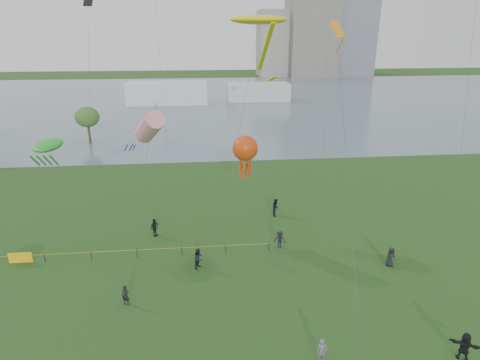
{
  "coord_description": "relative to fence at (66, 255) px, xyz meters",
  "views": [
    {
      "loc": [
        -2.93,
        -19.77,
        19.1
      ],
      "look_at": [
        0.0,
        10.0,
        8.0
      ],
      "focal_mm": 30.0,
      "sensor_mm": 36.0,
      "label": 1
    }
  ],
  "objects": [
    {
      "name": "kite_windsock",
      "position": [
        7.35,
        5.88,
        10.01
      ],
      "size": [
        4.27,
        6.87,
        12.5
      ],
      "rotation": [
        0.0,
        0.0,
        0.3
      ],
      "color": "#3F3F42"
    },
    {
      "name": "spectator_e",
      "position": [
        27.91,
        -14.14,
        0.39
      ],
      "size": [
        1.79,
        1.4,
        1.9
      ],
      "primitive_type": "imported",
      "rotation": [
        0.0,
        0.0,
        2.59
      ],
      "color": "black",
      "rests_on": "ground_plane"
    },
    {
      "name": "kite_octopus",
      "position": [
        16.34,
        4.25,
        8.11
      ],
      "size": [
        3.21,
        7.6,
        9.94
      ],
      "rotation": [
        0.0,
        0.0,
        -0.33
      ],
      "color": "#3F3F42"
    },
    {
      "name": "lake",
      "position": [
        15.19,
        87.58,
        -0.53
      ],
      "size": [
        400.0,
        120.0,
        0.08
      ],
      "primitive_type": "cube",
      "color": "slate",
      "rests_on": "ground_plane"
    },
    {
      "name": "pavilion_left",
      "position": [
        3.19,
        82.58,
        2.45
      ],
      "size": [
        22.0,
        8.0,
        6.0
      ],
      "primitive_type": "cube",
      "color": "silver",
      "rests_on": "ground_plane"
    },
    {
      "name": "kite_creature",
      "position": [
        -2.05,
        5.64,
        8.55
      ],
      "size": [
        5.07,
        5.54,
        9.56
      ],
      "rotation": [
        0.0,
        0.0,
        -0.33
      ],
      "color": "#3F3F42"
    },
    {
      "name": "kite_stingray",
      "position": [
        17.99,
        7.66,
        19.53
      ],
      "size": [
        7.68,
        11.05,
        20.58
      ],
      "rotation": [
        0.0,
        0.0,
        -0.05
      ],
      "color": "#3F3F42"
    },
    {
      "name": "spectator_d",
      "position": [
        28.13,
        -3.56,
        0.33
      ],
      "size": [
        0.93,
        0.67,
        1.77
      ],
      "primitive_type": "imported",
      "rotation": [
        0.0,
        0.0,
        0.14
      ],
      "color": "black",
      "rests_on": "ground_plane"
    },
    {
      "name": "spectator_c",
      "position": [
        7.32,
        3.92,
        0.38
      ],
      "size": [
        0.99,
        1.17,
        1.88
      ],
      "primitive_type": "imported",
      "rotation": [
        0.0,
        0.0,
        0.99
      ],
      "color": "black",
      "rests_on": "ground_plane"
    },
    {
      "name": "pavilion_right",
      "position": [
        29.19,
        85.58,
        1.95
      ],
      "size": [
        18.0,
        7.0,
        5.0
      ],
      "primitive_type": "cube",
      "color": "silver",
      "rests_on": "ground_plane"
    },
    {
      "name": "spectator_b",
      "position": [
        19.23,
        0.46,
        0.29
      ],
      "size": [
        1.24,
        0.95,
        1.69
      ],
      "primitive_type": "imported",
      "rotation": [
        0.0,
        0.0,
        -0.34
      ],
      "color": "black",
      "rests_on": "ground_plane"
    },
    {
      "name": "spectator_a",
      "position": [
        11.66,
        -2.23,
        0.36
      ],
      "size": [
        1.05,
        1.12,
        1.83
      ],
      "primitive_type": "imported",
      "rotation": [
        0.0,
        0.0,
        1.05
      ],
      "color": "black",
      "rests_on": "ground_plane"
    },
    {
      "name": "building_low",
      "position": [
        47.19,
        155.58,
        13.45
      ],
      "size": [
        16.0,
        18.0,
        28.0
      ],
      "primitive_type": "cube",
      "color": "gray",
      "rests_on": "ground_plane"
    },
    {
      "name": "kite_flyer",
      "position": [
        19.09,
        -13.6,
        0.3
      ],
      "size": [
        0.66,
        0.46,
        1.72
      ],
      "primitive_type": "imported",
      "rotation": [
        0.0,
        0.0,
        -0.08
      ],
      "color": "slate",
      "rests_on": "ground_plane"
    },
    {
      "name": "building_mid",
      "position": [
        61.19,
        149.58,
        18.45
      ],
      "size": [
        20.0,
        20.0,
        38.0
      ],
      "primitive_type": "cube",
      "color": "slate",
      "rests_on": "ground_plane"
    },
    {
      "name": "kite_delta",
      "position": [
        22.18,
        -3.13,
        17.42
      ],
      "size": [
        2.52,
        15.69,
        19.85
      ],
      "rotation": [
        0.0,
        0.0,
        -0.1
      ],
      "color": "#3F3F42"
    },
    {
      "name": "fence",
      "position": [
        0.0,
        0.0,
        0.0
      ],
      "size": [
        24.07,
        0.07,
        1.05
      ],
      "color": "black",
      "rests_on": "ground_plane"
    },
    {
      "name": "spectator_f",
      "position": [
        6.25,
        -6.68,
        0.24
      ],
      "size": [
        0.67,
        0.53,
        1.59
      ],
      "primitive_type": "imported",
      "rotation": [
        0.0,
        0.0,
        -0.3
      ],
      "color": "black",
      "rests_on": "ground_plane"
    },
    {
      "name": "ground_plane",
      "position": [
        15.19,
        -12.42,
        -0.55
      ],
      "size": [
        400.0,
        400.0,
        0.0
      ],
      "primitive_type": "plane",
      "color": "#173711"
    },
    {
      "name": "spectator_g",
      "position": [
        20.13,
        7.49,
        0.42
      ],
      "size": [
        0.89,
        1.06,
        1.94
      ],
      "primitive_type": "imported",
      "rotation": [
        0.0,
        0.0,
        1.4
      ],
      "color": "black",
      "rests_on": "ground_plane"
    }
  ]
}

